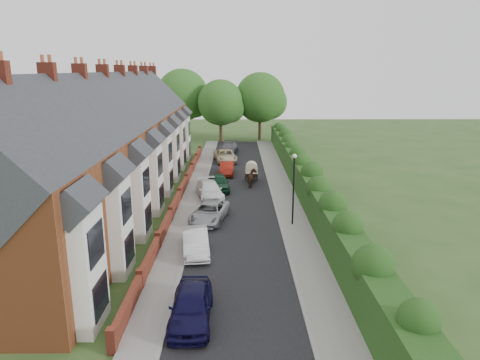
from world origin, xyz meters
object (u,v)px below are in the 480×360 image
object	(u,v)px
car_green	(219,183)
car_grey	(229,149)
car_beige	(225,156)
car_silver_b	(210,212)
car_white	(209,190)
horse_cart	(252,170)
lamppost	(294,180)
car_navy	(191,306)
horse	(252,178)
car_silver_a	(195,242)
car_red	(227,168)

from	to	relation	value
car_green	car_grey	size ratio (longest dim) A/B	0.82
car_beige	car_grey	world-z (taller)	car_grey
car_silver_b	car_white	bearing A→B (deg)	105.31
car_beige	horse_cart	world-z (taller)	horse_cart
car_white	horse_cart	xyz separation A→B (m)	(3.78, 5.76, 0.42)
lamppost	car_navy	xyz separation A→B (m)	(-5.90, -11.80, -2.54)
car_green	car_grey	distance (m)	17.04
car_green	horse	size ratio (longest dim) A/B	2.20
horse_cart	car_green	bearing A→B (deg)	-133.62
car_silver_a	horse_cart	xyz separation A→B (m)	(3.91, 16.96, 0.42)
car_silver_b	car_green	size ratio (longest dim) A/B	1.13
car_silver_b	car_red	size ratio (longest dim) A/B	1.18
lamppost	car_navy	size ratio (longest dim) A/B	1.17
lamppost	car_grey	distance (m)	26.79
car_navy	car_silver_a	bearing A→B (deg)	93.37
car_green	horse_cart	xyz separation A→B (m)	(3.06, 3.21, 0.40)
lamppost	car_white	world-z (taller)	lamppost
car_white	car_grey	size ratio (longest dim) A/B	0.95
car_red	car_beige	distance (m)	6.48
lamppost	car_white	distance (m)	9.47
car_silver_a	car_grey	bearing A→B (deg)	79.59
car_white	car_green	world-z (taller)	car_green
car_silver_a	car_silver_b	distance (m)	5.62
car_silver_a	car_red	world-z (taller)	car_silver_a
car_silver_a	car_grey	world-z (taller)	car_grey
car_green	car_red	bearing A→B (deg)	78.00
car_beige	car_grey	xyz separation A→B (m)	(0.31, 4.59, 0.02)
car_silver_a	horse	xyz separation A→B (m)	(3.91, 14.90, 0.11)
car_navy	car_green	xyz separation A→B (m)	(0.35, 20.96, -0.04)
car_white	car_red	distance (m)	8.62
car_grey	car_navy	bearing A→B (deg)	-83.73
lamppost	car_beige	world-z (taller)	lamppost
horse	horse_cart	size ratio (longest dim) A/B	0.71
car_red	car_grey	world-z (taller)	car_grey
lamppost	car_grey	world-z (taller)	lamppost
lamppost	car_silver_b	size ratio (longest dim) A/B	1.08
car_silver_b	car_silver_a	bearing A→B (deg)	-83.38
car_navy	car_beige	size ratio (longest dim) A/B	0.86
car_red	car_navy	bearing A→B (deg)	-92.17
car_navy	horse_cart	xyz separation A→B (m)	(3.41, 24.16, 0.36)
car_green	car_silver_b	bearing A→B (deg)	-99.22
car_white	car_green	xyz separation A→B (m)	(0.72, 2.56, 0.01)
horse_cart	car_grey	bearing A→B (deg)	100.42
lamppost	horse_cart	distance (m)	12.80
car_green	car_red	size ratio (longest dim) A/B	1.04
car_silver_a	car_beige	distance (m)	26.22
lamppost	car_silver_b	bearing A→B (deg)	170.40
car_silver_a	horse	size ratio (longest dim) A/B	2.21
car_silver_a	car_silver_b	world-z (taller)	car_silver_a
car_silver_a	car_white	distance (m)	11.20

